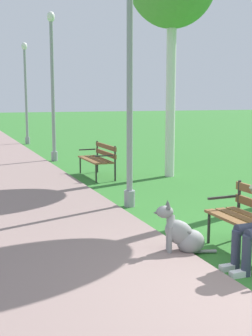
% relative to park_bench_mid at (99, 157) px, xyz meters
% --- Properties ---
extents(park_bench_mid, '(0.55, 1.50, 0.85)m').
position_rel_park_bench_mid_xyz_m(park_bench_mid, '(0.00, 0.00, 0.00)').
color(park_bench_mid, brown).
rests_on(park_bench_mid, ground).
extents(dog_grey, '(0.81, 0.42, 0.71)m').
position_rel_park_bench_mid_xyz_m(dog_grey, '(-0.76, -5.73, -0.25)').
color(dog_grey, gray).
rests_on(dog_grey, ground).
extents(lamp_post_near, '(0.24, 0.24, 4.45)m').
position_rel_park_bench_mid_xyz_m(lamp_post_near, '(-0.44, -3.15, 1.79)').
color(lamp_post_near, gray).
rests_on(lamp_post_near, ground).
extents(lamp_post_mid, '(0.24, 0.24, 4.59)m').
position_rel_park_bench_mid_xyz_m(lamp_post_mid, '(-0.42, 3.27, 1.86)').
color(lamp_post_mid, gray).
rests_on(lamp_post_mid, ground).
extents(lamp_post_far, '(0.24, 0.24, 4.32)m').
position_rel_park_bench_mid_xyz_m(lamp_post_far, '(-0.36, 8.91, 1.72)').
color(lamp_post_far, gray).
rests_on(lamp_post_far, ground).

